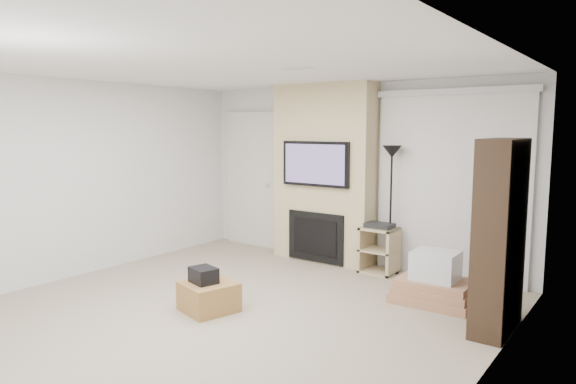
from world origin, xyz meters
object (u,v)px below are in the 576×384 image
Objects in this scene: box_stack at (435,283)px; av_stand at (379,247)px; floor_lamp at (391,173)px; bookshelf at (500,236)px; ottoman at (209,297)px.

av_stand is at bearing 145.45° from box_stack.
bookshelf is (1.64, -1.19, -0.41)m from floor_lamp.
ottoman is 0.30× the size of floor_lamp.
box_stack is at bearing -34.55° from av_stand.
av_stand reaches higher than ottoman.
bookshelf is (1.75, -1.12, 0.55)m from av_stand.
floor_lamp is 0.98m from av_stand.
floor_lamp is 0.93× the size of bookshelf.
av_stand is 0.37× the size of bookshelf.
bookshelf is at bearing 25.58° from ottoman.
floor_lamp is 2.07m from bookshelf.
box_stack is at bearing -40.70° from floor_lamp.
box_stack is (0.90, -0.77, -1.10)m from floor_lamp.
ottoman is 0.28× the size of bookshelf.
av_stand is (-0.11, -0.08, -0.97)m from floor_lamp.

